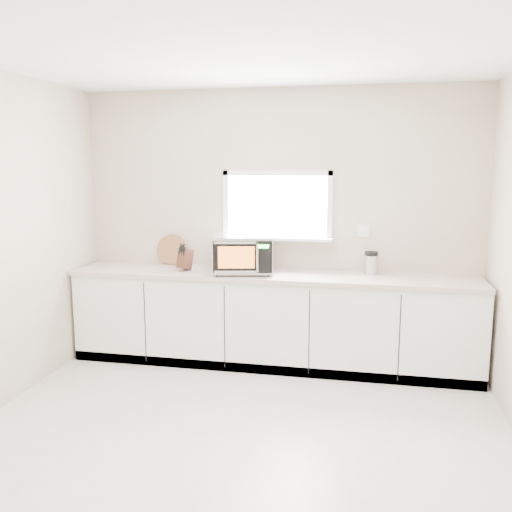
# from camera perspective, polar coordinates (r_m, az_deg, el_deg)

# --- Properties ---
(ground) EXTENTS (4.00, 4.00, 0.00)m
(ground) POSITION_cam_1_polar(r_m,az_deg,el_deg) (3.99, -2.86, -19.78)
(ground) COLOR beige
(ground) RESTS_ON ground
(back_wall) EXTENTS (4.00, 0.17, 2.70)m
(back_wall) POSITION_cam_1_polar(r_m,az_deg,el_deg) (5.46, 2.26, 3.36)
(back_wall) COLOR beige
(back_wall) RESTS_ON ground
(cabinets) EXTENTS (3.92, 0.60, 0.88)m
(cabinets) POSITION_cam_1_polar(r_m,az_deg,el_deg) (5.36, 1.67, -6.85)
(cabinets) COLOR white
(cabinets) RESTS_ON ground
(countertop) EXTENTS (3.92, 0.64, 0.04)m
(countertop) POSITION_cam_1_polar(r_m,az_deg,el_deg) (5.23, 1.68, -2.04)
(countertop) COLOR beige
(countertop) RESTS_ON cabinets
(microwave) EXTENTS (0.65, 0.55, 0.37)m
(microwave) POSITION_cam_1_polar(r_m,az_deg,el_deg) (5.22, -1.40, 0.31)
(microwave) COLOR black
(microwave) RESTS_ON countertop
(knife_block) EXTENTS (0.14, 0.21, 0.27)m
(knife_block) POSITION_cam_1_polar(r_m,az_deg,el_deg) (5.40, -7.48, -0.28)
(knife_block) COLOR #49241A
(knife_block) RESTS_ON countertop
(cutting_board) EXTENTS (0.32, 0.08, 0.32)m
(cutting_board) POSITION_cam_1_polar(r_m,az_deg,el_deg) (5.73, -8.84, 0.67)
(cutting_board) COLOR #945A39
(cutting_board) RESTS_ON countertop
(coffee_grinder) EXTENTS (0.13, 0.13, 0.22)m
(coffee_grinder) POSITION_cam_1_polar(r_m,az_deg,el_deg) (5.29, 12.01, -0.70)
(coffee_grinder) COLOR #B5B7BD
(coffee_grinder) RESTS_ON countertop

